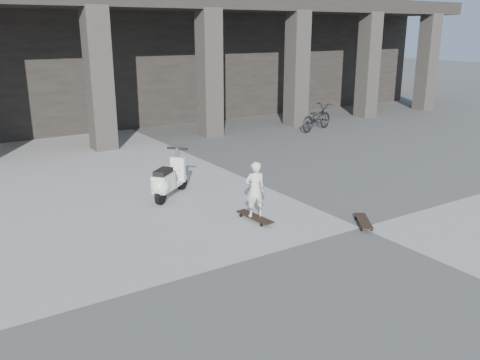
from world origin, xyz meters
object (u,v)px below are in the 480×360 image
child (255,189)px  longboard (255,217)px  bicycle (316,118)px  skateboard_spare (364,221)px  scooter (166,182)px

child → longboard: bearing=-49.0°
bicycle → longboard: bearing=114.5°
skateboard_spare → scooter: bearing=71.6°
longboard → child: 0.53m
longboard → bicycle: bicycle is taller
child → skateboard_spare: bearing=154.9°
skateboard_spare → scooter: size_ratio=0.65×
longboard → skateboard_spare: skateboard_spare is taller
longboard → skateboard_spare: (1.50, -1.24, 0.00)m
longboard → scooter: scooter is taller
longboard → bicycle: 8.98m
longboard → child: child is taller
longboard → scooter: bearing=19.5°
scooter → bicycle: size_ratio=0.69×
bicycle → skateboard_spare: bearing=127.0°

